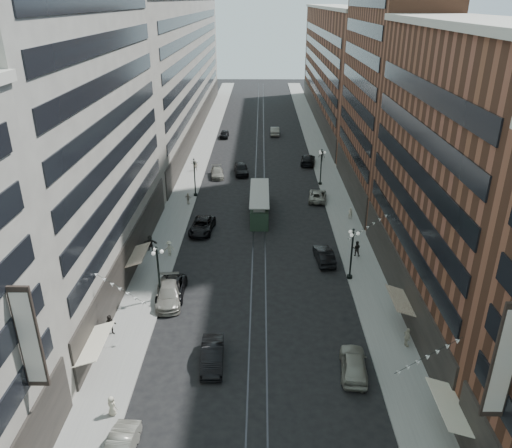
{
  "coord_description": "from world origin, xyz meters",
  "views": [
    {
      "loc": [
        0.21,
        -11.83,
        25.94
      ],
      "look_at": [
        -0.3,
        34.45,
        5.0
      ],
      "focal_mm": 35.0,
      "sensor_mm": 36.0,
      "label": 1
    }
  ],
  "objects_px": {
    "car_12": "(308,159)",
    "pedestrian_8": "(350,213)",
    "lamppost_sw_far": "(158,271)",
    "pedestrian_1": "(112,406)",
    "car_5": "(212,355)",
    "car_extra_0": "(169,294)",
    "pedestrian_4": "(407,337)",
    "pedestrian_7": "(357,248)",
    "car_4": "(354,364)",
    "car_7": "(202,226)",
    "pedestrian_extra_1": "(169,248)",
    "car_9": "(224,134)",
    "car_11": "(317,195)",
    "pedestrian_5": "(150,243)",
    "car_13": "(241,169)",
    "car_14": "(275,131)",
    "car_2": "(171,290)",
    "lamppost_se_far": "(352,252)",
    "pedestrian_6": "(188,199)",
    "lamppost_sw_mid": "(195,176)",
    "lamppost_se_mid": "(321,166)",
    "pedestrian_2": "(111,325)",
    "pedestrian_9": "(322,156)",
    "streetcar": "(259,204)",
    "car_10": "(324,255)",
    "pedestrian_extra_0": "(196,166)"
  },
  "relations": [
    {
      "from": "pedestrian_9",
      "to": "pedestrian_extra_1",
      "type": "xyz_separation_m",
      "value": [
        -20.56,
        -35.43,
        -0.02
      ]
    },
    {
      "from": "car_5",
      "to": "car_13",
      "type": "relative_size",
      "value": 0.91
    },
    {
      "from": "pedestrian_extra_0",
      "to": "car_extra_0",
      "type": "bearing_deg",
      "value": -84.62
    },
    {
      "from": "car_4",
      "to": "pedestrian_5",
      "type": "distance_m",
      "value": 27.7
    },
    {
      "from": "car_7",
      "to": "pedestrian_8",
      "type": "xyz_separation_m",
      "value": [
        18.58,
        3.7,
        0.16
      ]
    },
    {
      "from": "streetcar",
      "to": "car_4",
      "type": "relative_size",
      "value": 2.28
    },
    {
      "from": "car_11",
      "to": "car_14",
      "type": "distance_m",
      "value": 37.29
    },
    {
      "from": "pedestrian_6",
      "to": "lamppost_sw_mid",
      "type": "bearing_deg",
      "value": -85.62
    },
    {
      "from": "pedestrian_5",
      "to": "pedestrian_7",
      "type": "xyz_separation_m",
      "value": [
        22.86,
        -1.01,
        -0.03
      ]
    },
    {
      "from": "car_5",
      "to": "pedestrian_8",
      "type": "xyz_separation_m",
      "value": [
        15.15,
        27.83,
        0.15
      ]
    },
    {
      "from": "pedestrian_5",
      "to": "car_13",
      "type": "bearing_deg",
      "value": 73.29
    },
    {
      "from": "pedestrian_8",
      "to": "pedestrian_extra_1",
      "type": "xyz_separation_m",
      "value": [
        -21.46,
        -10.16,
        0.08
      ]
    },
    {
      "from": "car_9",
      "to": "car_11",
      "type": "distance_m",
      "value": 37.95
    },
    {
      "from": "pedestrian_7",
      "to": "pedestrian_extra_1",
      "type": "height_order",
      "value": "pedestrian_7"
    },
    {
      "from": "lamppost_se_far",
      "to": "lamppost_sw_far",
      "type": "bearing_deg",
      "value": -167.74
    },
    {
      "from": "car_extra_0",
      "to": "car_14",
      "type": "bearing_deg",
      "value": 72.08
    },
    {
      "from": "car_4",
      "to": "car_7",
      "type": "height_order",
      "value": "car_4"
    },
    {
      "from": "lamppost_sw_far",
      "to": "car_9",
      "type": "xyz_separation_m",
      "value": [
        1.84,
        60.44,
        -2.38
      ]
    },
    {
      "from": "car_11",
      "to": "pedestrian_6",
      "type": "relative_size",
      "value": 3.12
    },
    {
      "from": "lamppost_sw_mid",
      "to": "streetcar",
      "type": "height_order",
      "value": "lamppost_sw_mid"
    },
    {
      "from": "car_10",
      "to": "pedestrian_5",
      "type": "relative_size",
      "value": 2.61
    },
    {
      "from": "car_9",
      "to": "car_13",
      "type": "bearing_deg",
      "value": -77.96
    },
    {
      "from": "car_11",
      "to": "pedestrian_extra_1",
      "type": "bearing_deg",
      "value": 50.87
    },
    {
      "from": "car_11",
      "to": "pedestrian_6",
      "type": "bearing_deg",
      "value": 14.01
    },
    {
      "from": "lamppost_se_mid",
      "to": "pedestrian_7",
      "type": "height_order",
      "value": "lamppost_se_mid"
    },
    {
      "from": "car_4",
      "to": "pedestrian_extra_1",
      "type": "height_order",
      "value": "pedestrian_extra_1"
    },
    {
      "from": "car_14",
      "to": "pedestrian_6",
      "type": "xyz_separation_m",
      "value": [
        -12.81,
        -39.04,
        0.12
      ]
    },
    {
      "from": "car_12",
      "to": "pedestrian_8",
      "type": "distance_m",
      "value": 24.08
    },
    {
      "from": "car_14",
      "to": "pedestrian_1",
      "type": "bearing_deg",
      "value": 81.2
    },
    {
      "from": "lamppost_sw_far",
      "to": "pedestrian_2",
      "type": "xyz_separation_m",
      "value": [
        -3.11,
        -5.53,
        -2.01
      ]
    },
    {
      "from": "car_extra_0",
      "to": "pedestrian_4",
      "type": "bearing_deg",
      "value": -25.47
    },
    {
      "from": "lamppost_se_far",
      "to": "pedestrian_6",
      "type": "distance_m",
      "value": 27.44
    },
    {
      "from": "pedestrian_9",
      "to": "car_extra_0",
      "type": "xyz_separation_m",
      "value": [
        -19.13,
        -44.36,
        -0.23
      ]
    },
    {
      "from": "lamppost_se_far",
      "to": "lamppost_se_mid",
      "type": "xyz_separation_m",
      "value": [
        0.0,
        28.0,
        0.0
      ]
    },
    {
      "from": "car_7",
      "to": "pedestrian_extra_1",
      "type": "xyz_separation_m",
      "value": [
        -2.88,
        -6.46,
        0.24
      ]
    },
    {
      "from": "pedestrian_7",
      "to": "car_14",
      "type": "bearing_deg",
      "value": -70.17
    },
    {
      "from": "car_12",
      "to": "pedestrian_2",
      "type": "bearing_deg",
      "value": 74.85
    },
    {
      "from": "car_7",
      "to": "pedestrian_7",
      "type": "distance_m",
      "value": 18.73
    },
    {
      "from": "pedestrian_1",
      "to": "pedestrian_7",
      "type": "relative_size",
      "value": 0.86
    },
    {
      "from": "car_5",
      "to": "pedestrian_extra_1",
      "type": "distance_m",
      "value": 18.77
    },
    {
      "from": "lamppost_sw_mid",
      "to": "lamppost_se_far",
      "type": "xyz_separation_m",
      "value": [
        18.4,
        -23.0,
        0.0
      ]
    },
    {
      "from": "lamppost_se_far",
      "to": "pedestrian_9",
      "type": "distance_m",
      "value": 40.22
    },
    {
      "from": "lamppost_sw_far",
      "to": "pedestrian_1",
      "type": "bearing_deg",
      "value": -92.44
    },
    {
      "from": "car_5",
      "to": "pedestrian_1",
      "type": "xyz_separation_m",
      "value": [
        -6.3,
        -5.41,
        0.11
      ]
    },
    {
      "from": "car_7",
      "to": "pedestrian_extra_1",
      "type": "relative_size",
      "value": 3.23
    },
    {
      "from": "lamppost_se_mid",
      "to": "car_4",
      "type": "relative_size",
      "value": 1.14
    },
    {
      "from": "car_5",
      "to": "car_extra_0",
      "type": "xyz_separation_m",
      "value": [
        -4.88,
        8.75,
        0.02
      ]
    },
    {
      "from": "pedestrian_6",
      "to": "pedestrian_8",
      "type": "bearing_deg",
      "value": -178.21
    },
    {
      "from": "car_2",
      "to": "pedestrian_extra_1",
      "type": "height_order",
      "value": "pedestrian_extra_1"
    },
    {
      "from": "car_4",
      "to": "pedestrian_1",
      "type": "height_order",
      "value": "pedestrian_1"
    }
  ]
}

